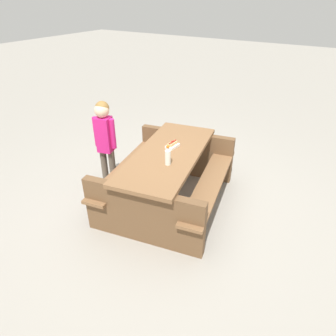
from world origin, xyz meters
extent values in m
plane|color=gray|center=(0.00, 0.00, 0.00)|extent=(30.00, 30.00, 0.00)
cube|color=brown|center=(0.00, 0.00, 0.72)|extent=(1.91, 1.09, 0.05)
cube|color=brown|center=(-0.11, 0.55, 0.43)|extent=(1.82, 0.62, 0.04)
cube|color=brown|center=(0.11, -0.55, 0.43)|extent=(1.82, 0.62, 0.04)
cube|color=brown|center=(0.77, 0.15, 0.35)|extent=(0.36, 1.39, 0.70)
cube|color=brown|center=(-0.77, -0.15, 0.35)|extent=(0.36, 1.39, 0.70)
cylinder|color=silver|center=(-0.25, -0.15, 0.84)|extent=(0.07, 0.07, 0.18)
cone|color=silver|center=(-0.25, -0.15, 0.95)|extent=(0.06, 0.06, 0.04)
cylinder|color=orange|center=(-0.25, -0.15, 0.98)|extent=(0.04, 0.04, 0.02)
cube|color=white|center=(0.16, 0.03, 0.77)|extent=(0.19, 0.12, 0.03)
cube|color=#D8B272|center=(0.16, 0.03, 0.80)|extent=(0.15, 0.07, 0.04)
cylinder|color=maroon|center=(0.16, 0.03, 0.82)|extent=(0.14, 0.04, 0.03)
ellipsoid|color=maroon|center=(0.16, 0.03, 0.83)|extent=(0.07, 0.03, 0.01)
cylinder|color=brown|center=(-0.10, 0.86, 0.29)|extent=(0.09, 0.09, 0.57)
cylinder|color=brown|center=(-0.13, 0.99, 0.29)|extent=(0.09, 0.09, 0.57)
cube|color=#D11E72|center=(-0.12, 0.92, 0.82)|extent=(0.22, 0.23, 0.48)
cylinder|color=#D11E72|center=(-0.08, 0.81, 0.84)|extent=(0.07, 0.07, 0.41)
cylinder|color=#D11E72|center=(-0.15, 1.04, 0.84)|extent=(0.07, 0.07, 0.41)
sphere|color=beige|center=(-0.12, 0.92, 1.15)|extent=(0.19, 0.19, 0.19)
sphere|color=olive|center=(-0.10, 0.93, 1.18)|extent=(0.18, 0.18, 0.18)
camera|label=1|loc=(-2.76, -1.70, 2.47)|focal=31.73mm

